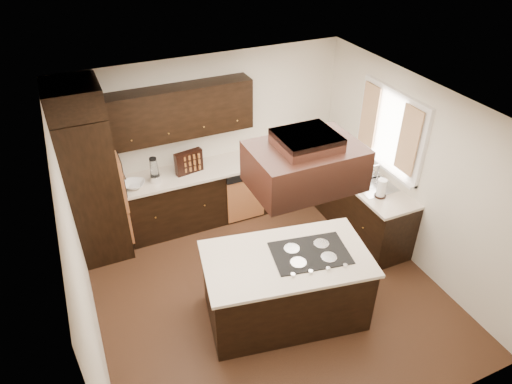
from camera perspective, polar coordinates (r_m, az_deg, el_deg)
floor at (r=6.10m, az=1.47°, el=-12.22°), size 4.20×4.20×0.02m
ceiling at (r=4.62m, az=1.92°, el=9.95°), size 4.20×4.20×0.02m
wall_back at (r=6.94m, az=-5.88°, el=6.88°), size 4.20×0.02×2.50m
wall_front at (r=4.02m, az=15.45°, el=-19.24°), size 4.20×0.02×2.50m
wall_left at (r=4.93m, az=-21.34°, el=-8.46°), size 0.02×4.20×2.50m
wall_right at (r=6.32m, az=19.23°, el=2.11°), size 0.02×4.20×2.50m
oven_column at (r=6.43m, az=-19.66°, el=0.57°), size 0.65×0.75×2.12m
wall_oven_face at (r=6.41m, az=-16.71°, el=1.73°), size 0.05×0.62×0.78m
base_cabinets_back at (r=7.10m, az=-4.42°, el=0.08°), size 2.93×0.60×0.88m
base_cabinets_right at (r=7.14m, az=11.56°, el=-0.39°), size 0.60×2.40×0.88m
countertop_back at (r=6.85m, az=-4.54°, el=3.21°), size 2.93×0.63×0.04m
countertop_right at (r=6.89m, az=11.89°, el=2.74°), size 0.63×2.40×0.04m
upper_cabinets at (r=6.44m, az=-9.30°, el=9.89°), size 2.00×0.34×0.72m
dishwasher_front at (r=6.99m, az=-1.31°, el=-0.91°), size 0.60×0.05×0.72m
window_frame at (r=6.46m, az=16.50°, el=7.44°), size 0.06×1.32×1.12m
window_pane at (r=6.48m, az=16.70°, el=7.48°), size 0.00×1.20×1.00m
curtain_left at (r=6.13m, az=18.52°, el=6.09°), size 0.02×0.34×0.90m
curtain_right at (r=6.70m, az=13.96°, el=9.27°), size 0.02×0.34×0.90m
sink_rim at (r=6.65m, az=13.69°, el=1.49°), size 0.52×0.84×0.01m
island at (r=5.52m, az=3.69°, el=-11.85°), size 1.96×1.30×0.88m
island_top at (r=5.20m, az=3.87°, el=-8.31°), size 2.04×1.37×0.04m
cooktop at (r=5.25m, az=6.78°, el=-7.58°), size 0.95×0.71×0.01m
range_hood at (r=4.39m, az=6.12°, el=3.26°), size 1.05×0.72×0.42m
hood_duct at (r=4.26m, az=6.34°, el=6.44°), size 0.55×0.50×0.13m
blender_base at (r=6.55m, az=-12.45°, el=1.63°), size 0.15×0.15×0.10m
blender_pitcher at (r=6.46m, az=-12.64°, el=2.98°), size 0.13×0.13×0.26m
spice_rack at (r=6.63m, az=-8.40°, el=3.72°), size 0.42×0.17×0.34m
mixing_bowl at (r=6.52m, az=-15.02°, el=0.89°), size 0.39×0.39×0.07m
soap_bottle at (r=6.91m, az=11.13°, el=4.11°), size 0.12×0.12×0.20m
paper_towel at (r=6.27m, az=15.40°, el=0.45°), size 0.14×0.14×0.26m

